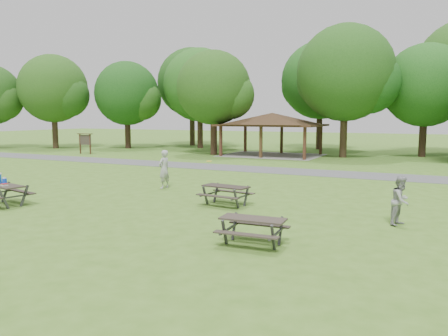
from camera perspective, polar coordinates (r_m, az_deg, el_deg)
ground at (r=15.78m, az=-9.71°, el=-6.07°), size 160.00×160.00×0.00m
asphalt_path at (r=28.18m, az=7.06°, el=-0.32°), size 120.00×3.20×0.02m
pavilion at (r=38.73m, az=6.31°, el=6.15°), size 8.60×7.01×3.76m
notice_board at (r=42.12m, az=-17.70°, el=3.54°), size 1.60×0.30×1.88m
tree_row_a at (r=50.59m, az=-21.32°, el=9.39°), size 7.56×7.20×9.97m
tree_row_b at (r=48.41m, az=-12.48°, el=9.25°), size 7.14×6.80×9.28m
tree_row_c at (r=47.50m, az=-3.05°, el=10.50°), size 8.19×7.80×10.67m
tree_row_d at (r=39.39m, az=-1.24°, el=10.15°), size 6.93×6.60×9.27m
tree_row_e at (r=38.28m, az=15.73°, el=11.51°), size 8.40×8.00×11.02m
tree_row_f at (r=41.08m, az=24.93°, el=9.48°), size 7.35×7.00×9.55m
tree_deep_a at (r=52.05m, az=-4.10°, el=10.82°), size 8.40×8.00×11.38m
tree_deep_b at (r=46.91m, az=12.61°, el=10.82°), size 8.40×8.00×11.13m
picnic_table_near at (r=19.28m, az=-27.12°, el=-2.05°), size 2.21×1.91×1.34m
picnic_table_middle at (r=17.12m, az=0.23°, el=-2.94°), size 1.99×1.67×0.80m
picnic_table_far at (r=11.97m, az=3.79°, el=-7.35°), size 1.85×1.52×0.77m
frisbee_in_flight at (r=19.14m, az=-1.94°, el=0.91°), size 0.30×0.30×0.02m
frisbee_thrower at (r=21.27m, az=-7.83°, el=-0.16°), size 0.54×0.73×1.86m
frisbee_catcher at (r=15.10m, az=22.11°, el=-3.98°), size 0.83×0.93×1.59m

